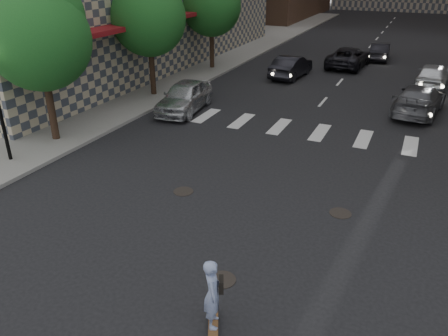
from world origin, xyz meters
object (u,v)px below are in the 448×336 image
object	(u,v)px
traffic_car_d	(433,75)
traffic_car_e	(380,52)
silver_sedan	(185,96)
traffic_car_c	(349,57)
traffic_car_b	(419,100)
skateboarder	(213,294)
tree_a	(41,34)
traffic_car_a	(291,67)
tree_c	(213,3)
tree_b	(150,14)

from	to	relation	value
traffic_car_d	traffic_car_e	bearing A→B (deg)	-57.37
silver_sedan	traffic_car_c	bearing A→B (deg)	61.13
silver_sedan	traffic_car_b	size ratio (longest dim) A/B	0.91
skateboarder	traffic_car_d	world-z (taller)	skateboarder
tree_a	traffic_car_e	distance (m)	27.20
traffic_car_b	tree_a	bearing A→B (deg)	44.88
skateboarder	traffic_car_a	distance (m)	23.47
traffic_car_b	skateboarder	bearing A→B (deg)	87.46
skateboarder	traffic_car_a	size ratio (longest dim) A/B	0.39
traffic_car_a	traffic_car_c	xyz separation A→B (m)	(3.02, 4.98, -0.00)
traffic_car_a	traffic_car_d	xyz separation A→B (m)	(8.94, 1.08, 0.03)
tree_a	traffic_car_e	bearing A→B (deg)	66.03
tree_c	tree_b	bearing A→B (deg)	-90.00
tree_b	traffic_car_d	xyz separation A→B (m)	(15.00, 8.86, -3.87)
tree_c	traffic_car_b	size ratio (longest dim) A/B	1.28
tree_b	traffic_car_e	world-z (taller)	tree_b
tree_c	traffic_car_b	bearing A→B (deg)	-19.55
traffic_car_e	traffic_car_c	bearing A→B (deg)	61.63
traffic_car_d	traffic_car_e	distance (m)	8.73
tree_a	tree_c	distance (m)	16.00
tree_b	skateboarder	world-z (taller)	tree_b
tree_c	traffic_car_a	distance (m)	7.21
traffic_car_a	traffic_car_c	world-z (taller)	traffic_car_a
tree_c	traffic_car_a	bearing A→B (deg)	-2.08
tree_a	traffic_car_e	xyz separation A→B (m)	(10.93, 24.58, -3.98)
traffic_car_b	traffic_car_c	xyz separation A→B (m)	(-5.39, 9.89, -0.01)
silver_sedan	traffic_car_a	bearing A→B (deg)	66.20
silver_sedan	traffic_car_c	distance (m)	15.82
traffic_car_c	tree_b	bearing A→B (deg)	58.07
traffic_car_d	traffic_car_e	world-z (taller)	traffic_car_d
tree_a	traffic_car_d	distance (m)	22.90
tree_c	traffic_car_a	xyz separation A→B (m)	(6.06, -0.22, -3.90)
silver_sedan	traffic_car_b	distance (m)	12.36
tree_a	traffic_car_a	size ratio (longest dim) A/B	1.45
tree_a	traffic_car_b	bearing A→B (deg)	36.90
tree_a	tree_b	bearing A→B (deg)	90.00
tree_a	silver_sedan	world-z (taller)	tree_a
silver_sedan	traffic_car_a	world-z (taller)	silver_sedan
silver_sedan	traffic_car_a	size ratio (longest dim) A/B	1.03
tree_c	skateboarder	distance (m)	25.94
skateboarder	traffic_car_b	bearing A→B (deg)	54.53
tree_c	traffic_car_e	bearing A→B (deg)	38.14
silver_sedan	traffic_car_d	size ratio (longest dim) A/B	1.03
tree_a	traffic_car_a	xyz separation A→B (m)	(6.06, 15.78, -3.90)
traffic_car_a	tree_a	bearing A→B (deg)	73.64
silver_sedan	tree_a	bearing A→B (deg)	-122.94
tree_c	traffic_car_b	world-z (taller)	tree_c
tree_c	skateboarder	size ratio (longest dim) A/B	3.74
silver_sedan	traffic_car_e	xyz separation A→B (m)	(7.88, 18.45, -0.13)
tree_b	traffic_car_d	world-z (taller)	tree_b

